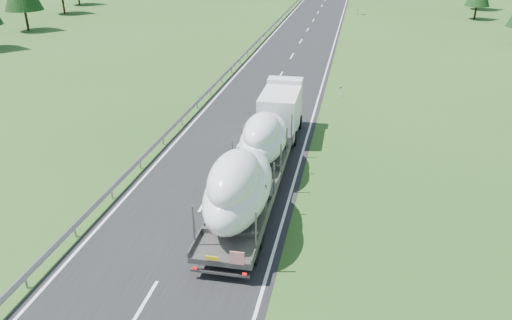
# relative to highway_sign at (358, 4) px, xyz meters

# --- Properties ---
(ground) EXTENTS (400.00, 400.00, 0.00)m
(ground) POSITION_rel_highway_sign_xyz_m (-7.20, -80.00, -1.81)
(ground) COLOR #274A18
(ground) RESTS_ON ground
(road_surface) EXTENTS (10.00, 400.00, 0.02)m
(road_surface) POSITION_rel_highway_sign_xyz_m (-7.20, 20.00, -1.80)
(road_surface) COLOR black
(road_surface) RESTS_ON ground
(highway_sign) EXTENTS (0.08, 0.90, 2.60)m
(highway_sign) POSITION_rel_highway_sign_xyz_m (0.00, 0.00, 0.00)
(highway_sign) COLOR slate
(highway_sign) RESTS_ON ground
(boat_truck) EXTENTS (3.08, 20.25, 4.70)m
(boat_truck) POSITION_rel_highway_sign_xyz_m (-4.60, -69.06, 0.60)
(boat_truck) COLOR silver
(boat_truck) RESTS_ON ground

